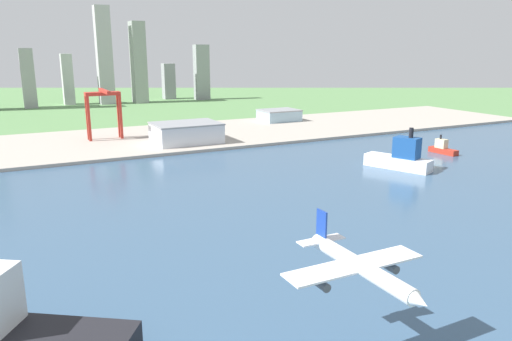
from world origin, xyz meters
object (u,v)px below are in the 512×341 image
Objects in this scene: tugboat_small at (443,148)px; warehouse_main at (186,133)px; cargo_ship at (3,328)px; ferry_boat at (401,157)px; airplane_landing at (360,267)px; warehouse_annex at (279,115)px; port_crane_red at (103,103)px.

warehouse_main is at bearing 143.84° from tugboat_small.
cargo_ship reaches higher than ferry_boat.
airplane_landing is at bearing -135.62° from ferry_boat.
ferry_boat is 1.13× the size of warehouse_annex.
tugboat_small is 0.52× the size of ferry_boat.
airplane_landing is at bearing -100.86° from warehouse_main.
warehouse_main is at bearing -150.17° from warehouse_annex.
cargo_ship is at bearing -155.73° from tugboat_small.
warehouse_annex is at bearing 99.85° from tugboat_small.
port_crane_red is (78.69, 297.01, 24.36)m from cargo_ship.
cargo_ship is at bearing -104.84° from port_crane_red.
ferry_boat is (233.97, 110.63, -0.96)m from cargo_ship.
port_crane_red reaches higher than cargo_ship.
airplane_landing reaches higher than warehouse_annex.
port_crane_red reaches higher than ferry_boat.
airplane_landing is at bearing -116.73° from warehouse_annex.
warehouse_main is (56.39, 294.06, -15.64)m from airplane_landing.
warehouse_annex is (185.52, 29.82, -24.78)m from port_crane_red.
cargo_ship reaches higher than warehouse_annex.
tugboat_small is 0.55× the size of port_crane_red.
tugboat_small is 0.59× the size of warehouse_annex.
ferry_boat is at bearing -50.20° from port_crane_red.
cargo_ship is 326.53m from tugboat_small.
warehouse_main is 1.33× the size of warehouse_annex.
tugboat_small is 0.44× the size of warehouse_main.
port_crane_red is at bearing 90.03° from airplane_landing.
cargo_ship is 1.34× the size of port_crane_red.
ferry_boat reaches higher than warehouse_main.
cargo_ship is 258.81m from ferry_boat.
tugboat_small is 195.58m from warehouse_annex.
warehouse_main is at bearing 79.14° from airplane_landing.
warehouse_main is (-98.73, 142.25, 2.64)m from ferry_boat.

